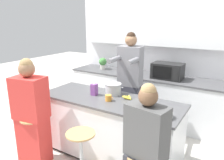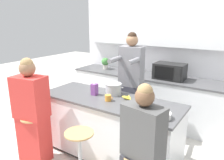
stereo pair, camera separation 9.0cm
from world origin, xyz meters
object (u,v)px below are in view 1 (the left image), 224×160
(kitchen_island, at_px, (109,128))
(cooking_pot, at_px, (113,89))
(fruit_bowl, at_px, (164,115))
(banana_bunch, at_px, (127,97))
(person_cooking, at_px, (130,87))
(microwave, at_px, (168,71))
(coffee_cup_near, at_px, (108,98))
(juice_carton, at_px, (94,89))
(bar_stool_leftmost, at_px, (35,139))
(potted_plant, at_px, (103,63))
(bar_stool_center, at_px, (82,157))
(person_seated_near, at_px, (145,159))
(person_wrapped_blanket, at_px, (32,115))

(kitchen_island, bearing_deg, cooking_pot, 104.97)
(fruit_bowl, distance_m, banana_bunch, 0.69)
(person_cooking, bearing_deg, microwave, 59.01)
(coffee_cup_near, bearing_deg, juice_carton, 162.61)
(microwave, bearing_deg, bar_stool_leftmost, -119.04)
(fruit_bowl, height_order, coffee_cup_near, coffee_cup_near)
(coffee_cup_near, xyz_separation_m, potted_plant, (-1.13, 1.56, 0.11))
(fruit_bowl, height_order, potted_plant, potted_plant)
(bar_stool_leftmost, distance_m, fruit_bowl, 1.80)
(potted_plant, bearing_deg, bar_stool_leftmost, -82.19)
(bar_stool_leftmost, distance_m, banana_bunch, 1.40)
(coffee_cup_near, bearing_deg, kitchen_island, 114.83)
(bar_stool_center, relative_size, microwave, 1.24)
(bar_stool_center, xyz_separation_m, potted_plant, (-1.10, 2.12, 0.70))
(bar_stool_center, distance_m, person_seated_near, 0.87)
(person_wrapped_blanket, distance_m, fruit_bowl, 1.73)
(banana_bunch, relative_size, potted_plant, 0.65)
(person_cooking, distance_m, cooking_pot, 0.49)
(banana_bunch, bearing_deg, coffee_cup_near, -133.10)
(person_wrapped_blanket, bearing_deg, kitchen_island, 27.88)
(fruit_bowl, xyz_separation_m, banana_bunch, (-0.61, 0.31, -0.01))
(person_seated_near, distance_m, microwave, 2.18)
(kitchen_island, bearing_deg, person_seated_near, -38.37)
(juice_carton, xyz_separation_m, microwave, (0.62, 1.42, 0.07))
(person_seated_near, relative_size, cooking_pot, 4.31)
(kitchen_island, xyz_separation_m, juice_carton, (-0.27, 0.02, 0.53))
(person_cooking, bearing_deg, potted_plant, 137.61)
(cooking_pot, relative_size, potted_plant, 1.31)
(juice_carton, bearing_deg, person_seated_near, -31.66)
(cooking_pot, bearing_deg, potted_plant, 128.91)
(bar_stool_center, relative_size, fruit_bowl, 3.41)
(juice_carton, bearing_deg, banana_bunch, 11.64)
(bar_stool_leftmost, relative_size, person_seated_near, 0.48)
(person_seated_near, bearing_deg, juice_carton, 158.55)
(cooking_pot, relative_size, fruit_bowl, 1.65)
(kitchen_island, xyz_separation_m, potted_plant, (-1.10, 1.49, 0.59))
(banana_bunch, xyz_separation_m, microwave, (0.13, 1.32, 0.13))
(person_wrapped_blanket, bearing_deg, person_seated_near, -10.43)
(person_cooking, bearing_deg, bar_stool_leftmost, -125.90)
(banana_bunch, height_order, microwave, microwave)
(coffee_cup_near, distance_m, potted_plant, 1.93)
(kitchen_island, height_order, cooking_pot, cooking_pot)
(bar_stool_center, xyz_separation_m, person_wrapped_blanket, (-0.82, -0.02, 0.36))
(fruit_bowl, relative_size, potted_plant, 0.80)
(person_wrapped_blanket, xyz_separation_m, coffee_cup_near, (0.86, 0.58, 0.23))
(kitchen_island, bearing_deg, banana_bunch, 29.29)
(coffee_cup_near, height_order, microwave, microwave)
(person_seated_near, xyz_separation_m, banana_bunch, (-0.61, 0.77, 0.28))
(bar_stool_leftmost, bearing_deg, bar_stool_center, 0.97)
(person_cooking, bearing_deg, banana_bunch, -71.47)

